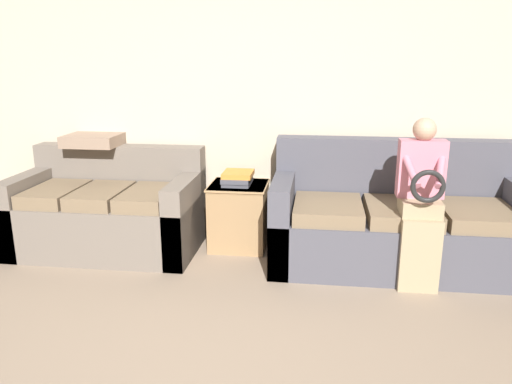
# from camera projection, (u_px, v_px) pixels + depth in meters

# --- Properties ---
(wall_back) EXTENTS (7.52, 0.06, 2.55)m
(wall_back) POSITION_uv_depth(u_px,v_px,m) (258.00, 98.00, 4.35)
(wall_back) COLOR beige
(wall_back) RESTS_ON ground_plane
(couch_main) EXTENTS (1.98, 0.88, 0.97)m
(couch_main) POSITION_uv_depth(u_px,v_px,m) (397.00, 223.00, 3.98)
(couch_main) COLOR #4C4C56
(couch_main) RESTS_ON ground_plane
(couch_side) EXTENTS (1.53, 0.87, 0.86)m
(couch_side) POSITION_uv_depth(u_px,v_px,m) (110.00, 212.00, 4.31)
(couch_side) COLOR #70665B
(couch_side) RESTS_ON ground_plane
(child_left_seated) EXTENTS (0.33, 0.37, 1.21)m
(child_left_seated) POSITION_uv_depth(u_px,v_px,m) (421.00, 198.00, 3.53)
(child_left_seated) COLOR tan
(child_left_seated) RESTS_ON ground_plane
(side_shelf) EXTENTS (0.50, 0.49, 0.56)m
(side_shelf) POSITION_uv_depth(u_px,v_px,m) (239.00, 215.00, 4.35)
(side_shelf) COLOR #9E7A51
(side_shelf) RESTS_ON ground_plane
(book_stack) EXTENTS (0.25, 0.30, 0.11)m
(book_stack) POSITION_uv_depth(u_px,v_px,m) (238.00, 178.00, 4.26)
(book_stack) COLOR #4C4C56
(book_stack) RESTS_ON side_shelf
(throw_pillow) EXTENTS (0.47, 0.47, 0.10)m
(throw_pillow) POSITION_uv_depth(u_px,v_px,m) (95.00, 139.00, 4.47)
(throw_pillow) COLOR gray
(throw_pillow) RESTS_ON couch_side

